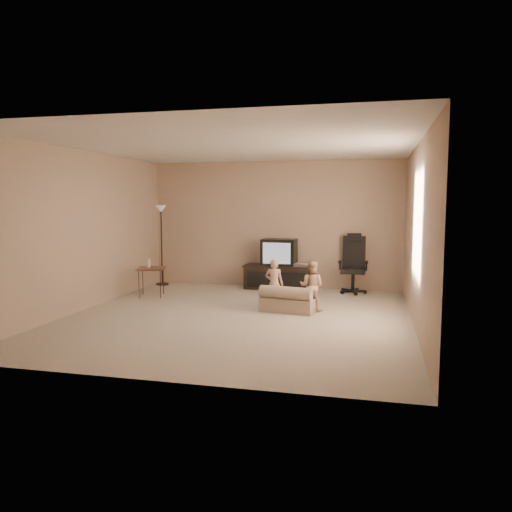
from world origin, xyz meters
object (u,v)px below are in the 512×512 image
Objects in this scene: floor_lamp at (161,227)px; toddler_left at (274,284)px; office_chair at (353,272)px; side_table at (151,269)px; child_sofa at (288,301)px; tv_stand at (279,268)px; toddler_right at (311,286)px.

floor_lamp is 2.00× the size of toddler_left.
office_chair reaches higher than side_table.
office_chair is 1.58× the size of side_table.
child_sofa is 0.35m from toddler_left.
tv_stand is at bearing 114.65° from child_sofa.
toddler_right is (-0.56, -1.76, -0.01)m from office_chair.
floor_lamp reaches higher than side_table.
office_chair is at bearing 19.10° from side_table.
toddler_right is at bearing -107.07° from office_chair.
floor_lamp is 1.80× the size of child_sofa.
floor_lamp is at bearing 105.34° from side_table.
office_chair reaches higher than child_sofa.
toddler_left is (-1.14, -1.81, 0.01)m from office_chair.
child_sofa is (0.51, -1.96, -0.24)m from tv_stand.
floor_lamp is 3.65m from child_sofa.
side_table is 1.44m from floor_lamp.
toddler_left is at bearing -33.73° from floor_lamp.
office_chair is at bearing -1.58° from tv_stand.
toddler_left reaches higher than side_table.
office_chair is 2.14m from toddler_left.
floor_lamp is at bearing -30.50° from toddler_left.
floor_lamp reaches higher than toddler_right.
floor_lamp is at bearing -177.15° from tv_stand.
office_chair reaches higher than tv_stand.
toddler_right is (3.30, -1.76, -0.79)m from floor_lamp.
child_sofa is at bearing -114.97° from office_chair.
floor_lamp is 3.36m from toddler_left.
floor_lamp is at bearing -20.34° from toddler_right.
office_chair is 1.41× the size of toddler_right.
office_chair is 0.68× the size of floor_lamp.
child_sofa is 0.44m from toddler_right.
toddler_left is 0.58m from toddler_right.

